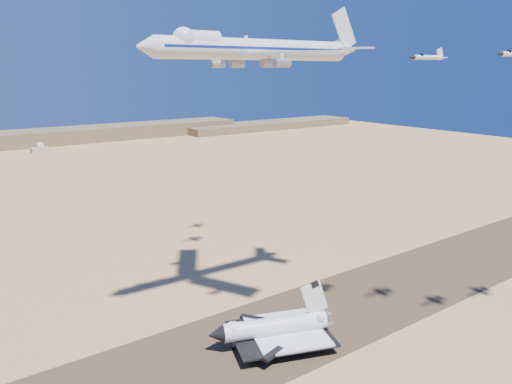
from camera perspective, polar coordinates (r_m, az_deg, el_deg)
ground at (r=182.80m, az=0.22°, el=-16.58°), size 1200.00×1200.00×0.00m
runway at (r=182.79m, az=0.22°, el=-16.57°), size 600.00×50.00×0.06m
ridgeline at (r=678.52m, az=-22.44°, el=5.61°), size 960.00×90.00×18.00m
shuttle at (r=177.95m, az=2.07°, el=-15.32°), size 44.93×36.73×21.86m
carrier_747 at (r=175.22m, az=-0.59°, el=16.01°), size 89.13×69.14×22.23m
crew_a at (r=180.11m, az=5.09°, el=-16.81°), size 0.50×0.67×1.68m
crew_b at (r=182.10m, az=5.69°, el=-16.48°), size 0.77×0.88×1.56m
crew_c at (r=181.28m, az=6.40°, el=-16.63°), size 1.12×0.86×1.71m
chase_jet_a at (r=169.80m, az=18.97°, el=14.36°), size 15.46×8.45×3.85m
chase_jet_e at (r=223.20m, az=-2.20°, el=16.35°), size 15.08×8.19×3.76m
chase_jet_f at (r=246.61m, az=-2.09°, el=16.91°), size 13.82×7.40×3.44m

